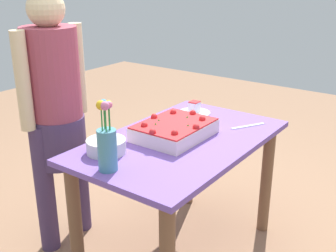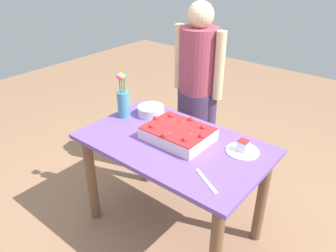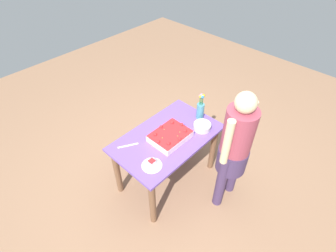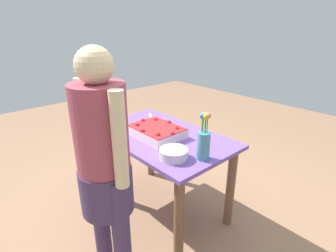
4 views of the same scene
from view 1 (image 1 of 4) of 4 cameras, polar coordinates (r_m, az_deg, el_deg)
dining_table at (r=2.30m, az=1.75°, el=-4.98°), size 1.19×0.73×0.73m
sheet_cake at (r=2.25m, az=0.80°, el=-0.50°), size 0.41×0.32×0.10m
serving_plate_with_slice at (r=2.64m, az=3.57°, el=2.15°), size 0.20×0.20×0.08m
cake_knife at (r=2.46m, az=10.79°, el=0.00°), size 0.20×0.13×0.00m
flower_vase at (r=1.87m, az=-8.28°, el=-2.34°), size 0.09×0.09×0.33m
fruit_bowl at (r=2.09m, az=-8.38°, el=-2.70°), size 0.19×0.19×0.07m
person_standing at (r=2.44m, az=-15.01°, el=2.44°), size 0.45×0.31×1.49m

